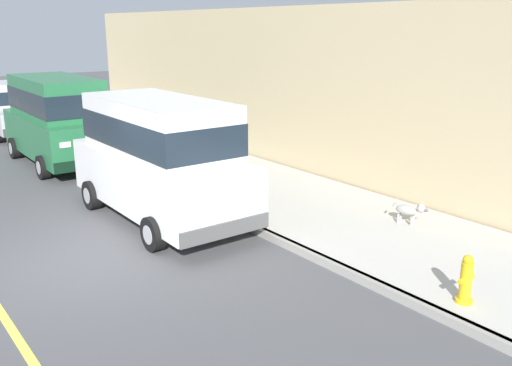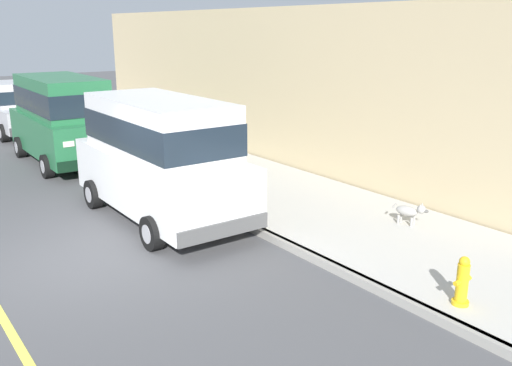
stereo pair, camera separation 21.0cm
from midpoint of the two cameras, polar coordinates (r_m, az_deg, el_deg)
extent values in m
plane|color=#4C4C4F|center=(10.07, -16.52, -7.77)|extent=(80.00, 80.00, 0.00)
cube|color=gray|center=(11.39, -1.27, -3.93)|extent=(0.16, 64.00, 0.14)
cube|color=#B7B5AD|center=(12.45, 5.54, -2.26)|extent=(3.60, 64.00, 0.14)
cube|color=white|center=(11.71, -9.19, 0.52)|extent=(1.93, 4.81, 1.10)
cube|color=white|center=(11.47, -9.43, 5.83)|extent=(1.70, 3.81, 1.10)
cube|color=#19232D|center=(11.49, -9.41, 5.43)|extent=(1.73, 3.85, 0.61)
cube|color=#505050|center=(9.88, -2.89, -4.68)|extent=(1.86, 0.21, 0.28)
cube|color=#505050|center=(13.89, -13.50, 0.96)|extent=(1.86, 0.21, 0.28)
cylinder|color=black|center=(11.10, -1.19, -3.10)|extent=(0.22, 0.64, 0.64)
cylinder|color=#9E9EA3|center=(11.10, -1.19, -3.10)|extent=(0.24, 0.35, 0.35)
cylinder|color=black|center=(10.21, -10.03, -5.07)|extent=(0.22, 0.64, 0.64)
cylinder|color=#9E9EA3|center=(10.21, -10.03, -5.07)|extent=(0.24, 0.35, 0.35)
cylinder|color=black|center=(13.55, -8.36, 0.25)|extent=(0.22, 0.64, 0.64)
cylinder|color=#9E9EA3|center=(13.55, -8.36, 0.25)|extent=(0.24, 0.35, 0.35)
cylinder|color=black|center=(12.83, -15.88, -1.09)|extent=(0.22, 0.64, 0.64)
cylinder|color=#9E9EA3|center=(12.83, -15.88, -1.09)|extent=(0.24, 0.35, 0.35)
cube|color=#EAEACC|center=(9.99, 0.00, -0.95)|extent=(0.28, 0.08, 0.14)
cube|color=#EAEACC|center=(9.38, -5.86, -2.16)|extent=(0.28, 0.08, 0.14)
cube|color=#23663D|center=(17.30, -18.76, 4.82)|extent=(1.98, 4.83, 1.10)
cube|color=#23663D|center=(17.14, -19.08, 8.43)|extent=(1.74, 3.83, 1.10)
cube|color=#19232D|center=(17.15, -19.06, 8.16)|extent=(1.78, 3.87, 0.61)
cube|color=black|center=(15.18, -16.03, 2.03)|extent=(1.87, 0.23, 0.28)
cube|color=black|center=(19.60, -20.66, 4.63)|extent=(1.87, 0.23, 0.28)
cylinder|color=black|center=(16.32, -13.87, 2.61)|extent=(0.23, 0.64, 0.64)
cylinder|color=#9E9EA3|center=(16.32, -13.87, 2.61)|extent=(0.25, 0.36, 0.35)
cylinder|color=black|center=(15.76, -20.29, 1.62)|extent=(0.23, 0.64, 0.64)
cylinder|color=#9E9EA3|center=(15.76, -20.29, 1.62)|extent=(0.25, 0.36, 0.35)
cylinder|color=black|center=(19.07, -17.19, 4.23)|extent=(0.23, 0.64, 0.64)
cylinder|color=#9E9EA3|center=(19.07, -17.19, 4.23)|extent=(0.25, 0.36, 0.35)
cylinder|color=black|center=(18.59, -22.74, 3.42)|extent=(0.23, 0.64, 0.64)
cylinder|color=#9E9EA3|center=(18.59, -22.74, 3.42)|extent=(0.25, 0.36, 0.35)
cube|color=#EAEACC|center=(15.23, -14.07, 4.43)|extent=(0.28, 0.08, 0.14)
cube|color=#EAEACC|center=(14.86, -18.30, 3.82)|extent=(0.28, 0.08, 0.14)
cube|color=#BCBCC1|center=(22.79, -22.89, 6.46)|extent=(1.81, 4.50, 0.76)
cube|color=#BCBCC1|center=(22.79, -23.17, 8.46)|extent=(1.59, 2.10, 0.84)
cube|color=#19232D|center=(22.79, -23.15, 8.31)|extent=(1.62, 2.14, 0.46)
cube|color=#424243|center=(20.71, -21.34, 5.12)|extent=(1.76, 0.20, 0.28)
cube|color=#424243|center=(24.95, -24.06, 6.48)|extent=(1.76, 0.20, 0.28)
cylinder|color=black|center=(21.74, -19.59, 5.37)|extent=(0.22, 0.64, 0.64)
cylinder|color=#9E9EA3|center=(21.74, -19.59, 5.37)|extent=(0.24, 0.35, 0.35)
cylinder|color=black|center=(21.31, -24.21, 4.70)|extent=(0.22, 0.64, 0.64)
cylinder|color=#9E9EA3|center=(21.31, -24.21, 4.70)|extent=(0.24, 0.35, 0.35)
cylinder|color=black|center=(24.40, -21.54, 6.23)|extent=(0.22, 0.64, 0.64)
cylinder|color=#9E9EA3|center=(24.40, -21.54, 6.23)|extent=(0.24, 0.35, 0.35)
cube|color=#EAEACC|center=(20.78, -19.93, 6.28)|extent=(0.28, 0.08, 0.14)
cube|color=#EAEACC|center=(20.50, -22.92, 5.86)|extent=(0.28, 0.08, 0.14)
ellipsoid|color=#999691|center=(11.34, 15.72, -2.76)|extent=(0.31, 0.48, 0.20)
cylinder|color=#999691|center=(11.40, 16.39, -3.72)|extent=(0.05, 0.05, 0.18)
cylinder|color=#999691|center=(11.30, 16.16, -3.88)|extent=(0.05, 0.05, 0.18)
cylinder|color=#999691|center=(11.50, 15.14, -3.46)|extent=(0.05, 0.05, 0.18)
cylinder|color=#999691|center=(11.39, 14.90, -3.62)|extent=(0.05, 0.05, 0.18)
sphere|color=#999691|center=(11.21, 17.11, -2.60)|extent=(0.17, 0.17, 0.17)
ellipsoid|color=#54524F|center=(11.19, 17.53, -2.78)|extent=(0.10, 0.12, 0.06)
cone|color=#999691|center=(11.23, 17.19, -2.12)|extent=(0.06, 0.06, 0.07)
cone|color=#999691|center=(11.14, 17.00, -2.24)|extent=(0.06, 0.06, 0.07)
cylinder|color=#999691|center=(11.41, 14.54, -2.23)|extent=(0.07, 0.12, 0.13)
cylinder|color=gold|center=(8.53, 20.87, -11.36)|extent=(0.24, 0.24, 0.06)
cylinder|color=gold|center=(8.40, 21.07, -9.51)|extent=(0.17, 0.17, 0.55)
sphere|color=gold|center=(8.27, 21.29, -7.53)|extent=(0.15, 0.15, 0.15)
cylinder|color=gold|center=(8.29, 20.63, -9.58)|extent=(0.10, 0.07, 0.07)
cylinder|color=gold|center=(8.48, 21.54, -9.10)|extent=(0.10, 0.07, 0.07)
cube|color=tan|center=(17.06, 0.02, 10.07)|extent=(0.50, 20.00, 4.42)
camera|label=1|loc=(0.11, -89.46, 0.15)|focal=39.02mm
camera|label=2|loc=(0.11, 90.54, -0.15)|focal=39.02mm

